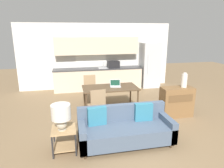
% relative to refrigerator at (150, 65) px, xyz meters
% --- Properties ---
extents(ground_plane, '(20.00, 20.00, 0.00)m').
position_rel_refrigerator_xyz_m(ground_plane, '(-2.24, -4.24, -0.95)').
color(ground_plane, '#7F6647').
extents(wall_back, '(6.40, 0.07, 2.70)m').
position_rel_refrigerator_xyz_m(wall_back, '(-2.25, 0.39, 0.40)').
color(wall_back, silver).
rests_on(wall_back, ground_plane).
extents(kitchen_counter, '(3.63, 0.65, 2.15)m').
position_rel_refrigerator_xyz_m(kitchen_counter, '(-2.23, 0.09, -0.11)').
color(kitchen_counter, beige).
rests_on(kitchen_counter, ground_plane).
extents(refrigerator, '(0.77, 0.72, 1.91)m').
position_rel_refrigerator_xyz_m(refrigerator, '(0.00, 0.00, 0.00)').
color(refrigerator, '#B7BABC').
rests_on(refrigerator, ground_plane).
extents(dining_table, '(1.66, 0.86, 0.73)m').
position_rel_refrigerator_xyz_m(dining_table, '(-2.22, -2.27, -0.28)').
color(dining_table, brown).
rests_on(dining_table, ground_plane).
extents(couch, '(2.00, 0.80, 0.83)m').
position_rel_refrigerator_xyz_m(couch, '(-2.30, -4.22, -0.62)').
color(couch, '#3D2D1E').
rests_on(couch, ground_plane).
extents(side_table, '(0.48, 0.48, 0.50)m').
position_rel_refrigerator_xyz_m(side_table, '(-3.58, -4.28, -0.61)').
color(side_table, tan).
rests_on(side_table, ground_plane).
extents(table_lamp, '(0.37, 0.37, 0.53)m').
position_rel_refrigerator_xyz_m(table_lamp, '(-3.61, -4.31, -0.12)').
color(table_lamp, '#B2A893').
rests_on(table_lamp, side_table).
extents(credenza, '(0.90, 0.42, 0.85)m').
position_rel_refrigerator_xyz_m(credenza, '(-0.46, -3.14, -0.53)').
color(credenza, brown).
rests_on(credenza, ground_plane).
extents(vase, '(0.16, 0.16, 0.42)m').
position_rel_refrigerator_xyz_m(vase, '(-0.27, -3.13, 0.09)').
color(vase, beige).
rests_on(vase, credenza).
extents(dining_chair_near_left, '(0.47, 0.47, 0.94)m').
position_rel_refrigerator_xyz_m(dining_chair_near_left, '(-2.74, -3.09, -0.44)').
color(dining_chair_near_left, '#997A56').
rests_on(dining_chair_near_left, ground_plane).
extents(dining_chair_far_left, '(0.43, 0.43, 0.94)m').
position_rel_refrigerator_xyz_m(dining_chair_far_left, '(-2.75, -1.50, -0.44)').
color(dining_chair_far_left, '#997A56').
rests_on(dining_chair_far_left, ground_plane).
extents(laptop, '(0.35, 0.30, 0.20)m').
position_rel_refrigerator_xyz_m(laptop, '(-2.04, -2.20, -0.18)').
color(laptop, '#B7BABC').
rests_on(laptop, dining_table).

